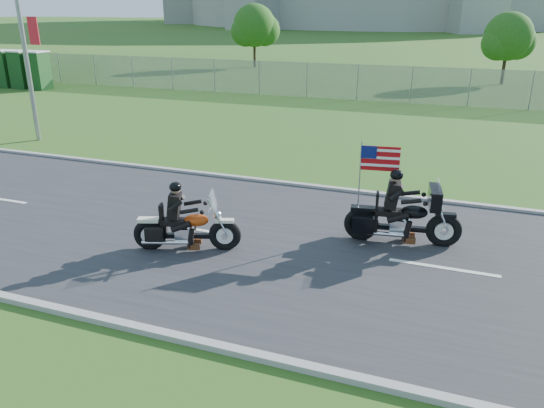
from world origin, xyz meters
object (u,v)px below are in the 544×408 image
(porta_toilet_c, at_px, (5,69))
(motorcycle_follow, at_px, (402,219))
(motorcycle_lead, at_px, (185,229))
(porta_toilet_a, at_px, (39,71))
(porta_toilet_b, at_px, (21,70))

(porta_toilet_c, height_order, motorcycle_follow, porta_toilet_c)
(porta_toilet_c, distance_m, motorcycle_follow, 32.07)
(porta_toilet_c, height_order, motorcycle_lead, porta_toilet_c)
(porta_toilet_a, distance_m, porta_toilet_b, 1.40)
(porta_toilet_b, xyz_separation_m, motorcycle_lead, (22.00, -18.01, -0.64))
(porta_toilet_c, bearing_deg, motorcycle_lead, -37.59)
(porta_toilet_c, relative_size, motorcycle_lead, 1.00)
(motorcycle_follow, bearing_deg, motorcycle_lead, -164.02)
(porta_toilet_b, relative_size, motorcycle_follow, 0.88)
(porta_toilet_b, xyz_separation_m, porta_toilet_c, (-1.40, 0.00, 0.00))
(porta_toilet_c, relative_size, motorcycle_follow, 0.88)
(porta_toilet_a, bearing_deg, motorcycle_follow, -32.63)
(porta_toilet_a, relative_size, porta_toilet_c, 1.00)
(porta_toilet_b, height_order, porta_toilet_c, same)
(motorcycle_lead, bearing_deg, porta_toilet_c, 122.91)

